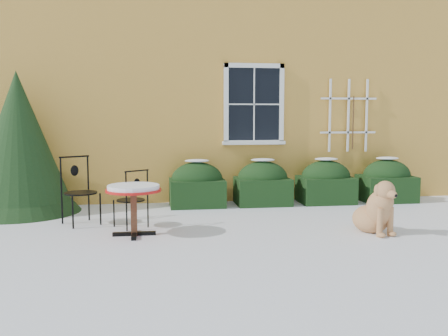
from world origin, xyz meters
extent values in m
plane|color=white|center=(0.00, 0.00, 0.00)|extent=(80.00, 80.00, 0.00)
cube|color=#F3B246|center=(0.00, 7.00, 3.00)|extent=(12.00, 8.00, 6.00)
cube|color=black|center=(0.90, 2.96, 1.98)|extent=(1.05, 0.03, 1.45)
cube|color=white|center=(0.90, 2.95, 2.75)|extent=(1.23, 0.06, 0.09)
cube|color=white|center=(0.90, 2.95, 1.21)|extent=(1.23, 0.06, 0.09)
cube|color=white|center=(0.33, 2.95, 1.98)|extent=(0.09, 0.06, 1.63)
cube|color=white|center=(1.47, 2.95, 1.98)|extent=(0.09, 0.06, 1.63)
cube|color=white|center=(0.90, 2.94, 1.98)|extent=(0.02, 0.02, 1.45)
cube|color=white|center=(0.90, 2.94, 1.98)|extent=(1.05, 0.02, 0.02)
cube|color=white|center=(0.90, 2.95, 1.20)|extent=(1.29, 0.14, 0.07)
cube|color=white|center=(2.50, 2.94, 1.75)|extent=(0.04, 0.03, 1.50)
cube|color=white|center=(2.90, 2.94, 1.75)|extent=(0.04, 0.03, 1.50)
cube|color=white|center=(3.30, 2.94, 1.75)|extent=(0.04, 0.03, 1.50)
cube|color=white|center=(2.90, 2.94, 1.40)|extent=(1.20, 0.03, 0.04)
cube|color=white|center=(2.90, 2.94, 2.10)|extent=(1.20, 0.03, 0.04)
cylinder|color=#472D19|center=(3.00, 2.92, 1.60)|extent=(0.02, 0.02, 1.10)
cube|color=black|center=(-0.30, 2.55, 0.26)|extent=(1.05, 0.80, 0.52)
ellipsoid|color=black|center=(-0.30, 2.55, 0.52)|extent=(1.00, 0.72, 0.67)
ellipsoid|color=white|center=(-0.30, 2.55, 0.88)|extent=(0.47, 0.32, 0.06)
cube|color=black|center=(1.00, 2.55, 0.26)|extent=(1.05, 0.80, 0.52)
ellipsoid|color=black|center=(1.00, 2.55, 0.52)|extent=(1.00, 0.72, 0.67)
ellipsoid|color=white|center=(1.00, 2.55, 0.88)|extent=(0.47, 0.32, 0.06)
cube|color=black|center=(2.30, 2.55, 0.26)|extent=(1.05, 0.80, 0.52)
ellipsoid|color=black|center=(2.30, 2.55, 0.52)|extent=(1.00, 0.72, 0.67)
ellipsoid|color=white|center=(2.30, 2.55, 0.88)|extent=(0.47, 0.32, 0.06)
cube|color=black|center=(3.60, 2.55, 0.26)|extent=(1.05, 0.80, 0.52)
ellipsoid|color=black|center=(3.60, 2.55, 0.52)|extent=(1.00, 0.72, 0.67)
ellipsoid|color=white|center=(3.60, 2.55, 0.88)|extent=(0.47, 0.32, 0.06)
cone|color=black|center=(-3.52, 2.38, 0.61)|extent=(2.10, 2.10, 1.22)
cone|color=black|center=(-3.52, 2.38, 1.27)|extent=(1.88, 1.88, 2.54)
cube|color=black|center=(-1.43, 0.29, 0.03)|extent=(0.63, 0.07, 0.05)
cube|color=black|center=(-1.43, 0.29, 0.03)|extent=(0.07, 0.63, 0.05)
cube|color=#55301D|center=(-1.43, 0.29, 0.34)|extent=(0.09, 0.09, 0.67)
cylinder|color=red|center=(-1.43, 0.29, 0.67)|extent=(0.81, 0.81, 0.04)
cylinder|color=white|center=(-1.43, 0.29, 0.72)|extent=(0.75, 0.75, 0.06)
cylinder|color=black|center=(-1.45, 1.13, 0.22)|extent=(0.02, 0.02, 0.43)
cylinder|color=black|center=(-1.77, 0.92, 0.22)|extent=(0.02, 0.02, 0.43)
cylinder|color=black|center=(-1.24, 0.82, 0.22)|extent=(0.02, 0.02, 0.43)
cylinder|color=black|center=(-1.55, 0.60, 0.22)|extent=(0.02, 0.02, 0.43)
cylinder|color=black|center=(-1.50, 0.87, 0.43)|extent=(0.44, 0.44, 0.02)
cylinder|color=black|center=(-1.24, 0.82, 0.67)|extent=(0.02, 0.02, 0.48)
cylinder|color=black|center=(-1.55, 0.60, 0.67)|extent=(0.02, 0.02, 0.48)
cylinder|color=black|center=(-1.39, 0.71, 0.91)|extent=(0.36, 0.25, 0.02)
ellipsoid|color=black|center=(-1.39, 0.71, 0.72)|extent=(0.11, 0.09, 0.15)
cylinder|color=black|center=(-2.39, 0.87, 0.26)|extent=(0.03, 0.03, 0.51)
cylinder|color=black|center=(-1.99, 1.10, 0.26)|extent=(0.03, 0.03, 0.51)
cylinder|color=black|center=(-2.61, 1.27, 0.26)|extent=(0.03, 0.03, 0.51)
cylinder|color=black|center=(-2.22, 1.50, 0.26)|extent=(0.03, 0.03, 0.51)
cylinder|color=black|center=(-2.30, 1.19, 0.51)|extent=(0.52, 0.52, 0.02)
cylinder|color=black|center=(-2.61, 1.27, 0.80)|extent=(0.03, 0.03, 0.57)
cylinder|color=black|center=(-2.22, 1.50, 0.80)|extent=(0.03, 0.03, 0.57)
cylinder|color=black|center=(-2.42, 1.38, 1.08)|extent=(0.45, 0.27, 0.03)
ellipsoid|color=black|center=(-2.42, 1.38, 0.85)|extent=(0.14, 0.10, 0.18)
ellipsoid|color=tan|center=(2.10, 0.03, 0.19)|extent=(0.65, 0.68, 0.43)
ellipsoid|color=tan|center=(2.15, -0.16, 0.38)|extent=(0.48, 0.44, 0.53)
sphere|color=tan|center=(2.16, -0.21, 0.50)|extent=(0.33, 0.33, 0.33)
cylinder|color=tan|center=(2.08, -0.31, 0.21)|extent=(0.09, 0.09, 0.42)
cylinder|color=tan|center=(2.27, -0.26, 0.21)|extent=(0.09, 0.09, 0.42)
ellipsoid|color=tan|center=(2.10, -0.36, 0.04)|extent=(0.12, 0.15, 0.07)
ellipsoid|color=tan|center=(2.28, -0.31, 0.04)|extent=(0.12, 0.15, 0.07)
cylinder|color=tan|center=(2.16, -0.22, 0.56)|extent=(0.24, 0.28, 0.23)
sphere|color=tan|center=(2.17, -0.27, 0.67)|extent=(0.28, 0.28, 0.28)
ellipsoid|color=tan|center=(2.20, -0.39, 0.64)|extent=(0.18, 0.24, 0.12)
sphere|color=black|center=(2.22, -0.48, 0.63)|extent=(0.05, 0.05, 0.05)
ellipsoid|color=tan|center=(2.05, -0.26, 0.67)|extent=(0.09, 0.11, 0.18)
ellipsoid|color=tan|center=(2.28, -0.20, 0.67)|extent=(0.09, 0.11, 0.18)
cylinder|color=tan|center=(2.22, 0.28, 0.06)|extent=(0.29, 0.30, 0.08)
camera|label=1|loc=(-1.18, -6.98, 1.75)|focal=40.00mm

